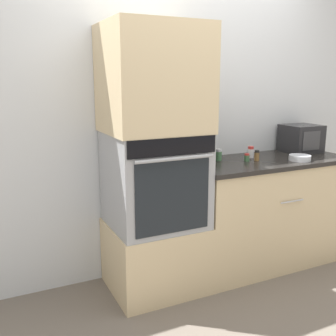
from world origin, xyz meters
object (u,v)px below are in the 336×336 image
at_px(wall_oven, 155,179).
at_px(microwave, 301,138).
at_px(bowl, 300,158).
at_px(condiment_jar_mid, 247,157).
at_px(condiment_jar_near, 251,152).
at_px(knife_block, 204,151).
at_px(condiment_jar_back, 218,155).
at_px(condiment_jar_far, 257,156).

distance_m(wall_oven, microwave, 1.52).
height_order(microwave, bowl, microwave).
bearing_deg(condiment_jar_mid, microwave, 10.71).
bearing_deg(condiment_jar_near, knife_block, 176.81).
relative_size(wall_oven, bowl, 3.92).
relative_size(knife_block, condiment_jar_mid, 3.51).
relative_size(bowl, condiment_jar_near, 1.83).
bearing_deg(bowl, microwave, 45.81).
distance_m(condiment_jar_mid, condiment_jar_back, 0.23).
distance_m(knife_block, condiment_jar_far, 0.43).
height_order(wall_oven, bowl, wall_oven).
bearing_deg(condiment_jar_back, bowl, -25.99).
bearing_deg(condiment_jar_far, condiment_jar_back, 152.49).
height_order(knife_block, condiment_jar_near, knife_block).
relative_size(bowl, condiment_jar_back, 1.85).
bearing_deg(condiment_jar_far, condiment_jar_mid, 161.81).
xyz_separation_m(wall_oven, condiment_jar_far, (0.89, -0.02, 0.10)).
xyz_separation_m(knife_block, condiment_jar_far, (0.40, -0.15, -0.04)).
relative_size(condiment_jar_far, condiment_jar_back, 0.92).
height_order(wall_oven, condiment_jar_near, wall_oven).
distance_m(microwave, condiment_jar_mid, 0.71).
height_order(knife_block, condiment_jar_mid, knife_block).
xyz_separation_m(condiment_jar_mid, condiment_jar_far, (0.08, -0.03, 0.01)).
relative_size(microwave, bowl, 1.79).
bearing_deg(condiment_jar_back, condiment_jar_far, -27.51).
xyz_separation_m(microwave, condiment_jar_far, (-0.61, -0.16, -0.08)).
bearing_deg(bowl, knife_block, 157.62).
distance_m(wall_oven, knife_block, 0.53).
relative_size(wall_oven, condiment_jar_far, 7.86).
distance_m(microwave, condiment_jar_far, 0.64).
height_order(microwave, condiment_jar_far, microwave).
height_order(wall_oven, condiment_jar_far, wall_oven).
bearing_deg(wall_oven, condiment_jar_back, 11.18).
bearing_deg(microwave, bowl, -134.19).
xyz_separation_m(bowl, condiment_jar_near, (-0.28, 0.27, 0.02)).
relative_size(wall_oven, knife_block, 3.19).
height_order(microwave, knife_block, microwave).
bearing_deg(knife_block, condiment_jar_far, -20.54).
xyz_separation_m(knife_block, condiment_jar_back, (0.13, -0.01, -0.04)).
bearing_deg(condiment_jar_near, condiment_jar_far, -105.29).
bearing_deg(condiment_jar_mid, wall_oven, -179.69).
distance_m(wall_oven, condiment_jar_mid, 0.82).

